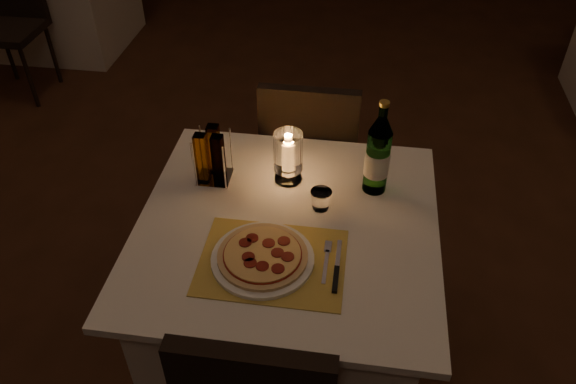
# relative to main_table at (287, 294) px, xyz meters

# --- Properties ---
(floor) EXTENTS (8.00, 10.00, 0.02)m
(floor) POSITION_rel_main_table_xyz_m (0.06, 0.23, -0.38)
(floor) COLOR #422315
(floor) RESTS_ON ground
(main_table) EXTENTS (1.00, 1.00, 0.74)m
(main_table) POSITION_rel_main_table_xyz_m (0.00, 0.00, 0.00)
(main_table) COLOR silver
(main_table) RESTS_ON ground
(chair_far) EXTENTS (0.42, 0.42, 0.90)m
(chair_far) POSITION_rel_main_table_xyz_m (-0.00, 0.71, 0.18)
(chair_far) COLOR black
(chair_far) RESTS_ON ground
(placemat) EXTENTS (0.45, 0.34, 0.00)m
(placemat) POSITION_rel_main_table_xyz_m (-0.02, -0.18, 0.37)
(placemat) COLOR gold
(placemat) RESTS_ON main_table
(plate) EXTENTS (0.32, 0.32, 0.01)m
(plate) POSITION_rel_main_table_xyz_m (-0.05, -0.18, 0.38)
(plate) COLOR white
(plate) RESTS_ON placemat
(pizza) EXTENTS (0.28, 0.28, 0.02)m
(pizza) POSITION_rel_main_table_xyz_m (-0.05, -0.18, 0.39)
(pizza) COLOR #D8B77F
(pizza) RESTS_ON plate
(fork) EXTENTS (0.02, 0.18, 0.00)m
(fork) POSITION_rel_main_table_xyz_m (0.15, -0.15, 0.37)
(fork) COLOR silver
(fork) RESTS_ON placemat
(knife) EXTENTS (0.02, 0.22, 0.01)m
(knife) POSITION_rel_main_table_xyz_m (0.18, -0.21, 0.37)
(knife) COLOR black
(knife) RESTS_ON placemat
(tumbler) EXTENTS (0.07, 0.07, 0.07)m
(tumbler) POSITION_rel_main_table_xyz_m (0.10, 0.09, 0.40)
(tumbler) COLOR white
(tumbler) RESTS_ON main_table
(water_bottle) EXTENTS (0.09, 0.09, 0.36)m
(water_bottle) POSITION_rel_main_table_xyz_m (0.28, 0.22, 0.51)
(water_bottle) COLOR #579852
(water_bottle) RESTS_ON main_table
(hurricane_candle) EXTENTS (0.10, 0.10, 0.20)m
(hurricane_candle) POSITION_rel_main_table_xyz_m (-0.03, 0.23, 0.48)
(hurricane_candle) COLOR white
(hurricane_candle) RESTS_ON main_table
(cruet_caddy) EXTENTS (0.12, 0.12, 0.21)m
(cruet_caddy) POSITION_rel_main_table_xyz_m (-0.30, 0.19, 0.46)
(cruet_caddy) COLOR white
(cruet_caddy) RESTS_ON main_table
(neighbor_chair_la) EXTENTS (0.42, 0.42, 0.90)m
(neighbor_chair_la) POSITION_rel_main_table_xyz_m (-2.14, 1.95, 0.18)
(neighbor_chair_la) COLOR black
(neighbor_chair_la) RESTS_ON ground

